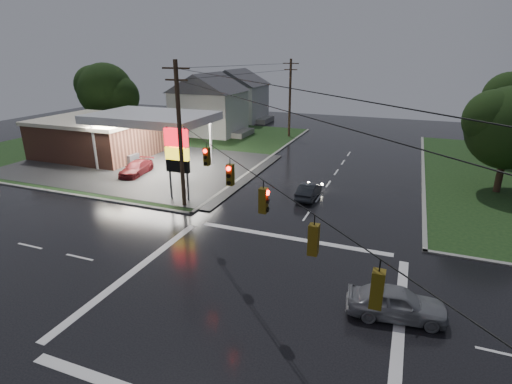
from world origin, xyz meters
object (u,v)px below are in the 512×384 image
(utility_pole_nw, at_px, (180,134))
(tree_ne_near, at_px, (512,128))
(tree_nw_behind, at_px, (106,91))
(car_crossing, at_px, (396,303))
(utility_pole_n, at_px, (290,97))
(house_near, at_px, (209,103))
(house_far, at_px, (237,94))
(pylon_sign, at_px, (177,152))
(gas_station, at_px, (106,135))
(car_north, at_px, (309,191))
(car_pump, at_px, (136,168))

(utility_pole_nw, xyz_separation_m, tree_ne_near, (23.64, 12.49, -0.16))
(utility_pole_nw, xyz_separation_m, tree_nw_behind, (-24.34, 20.49, 0.46))
(tree_ne_near, height_order, car_crossing, tree_ne_near)
(utility_pole_n, bearing_deg, house_near, -170.09)
(house_near, distance_m, house_far, 12.04)
(pylon_sign, bearing_deg, tree_nw_behind, 140.13)
(gas_station, distance_m, utility_pole_nw, 19.38)
(gas_station, distance_m, house_far, 28.61)
(pylon_sign, height_order, tree_nw_behind, tree_nw_behind)
(car_north, relative_size, car_crossing, 0.87)
(house_near, relative_size, house_far, 1.00)
(car_pump, bearing_deg, house_far, 89.46)
(tree_nw_behind, bearing_deg, gas_station, -51.58)
(tree_ne_near, bearing_deg, tree_nw_behind, 170.53)
(gas_station, distance_m, car_pump, 9.00)
(utility_pole_n, relative_size, car_north, 2.71)
(utility_pole_n, relative_size, house_far, 0.95)
(house_far, bearing_deg, utility_pole_n, -38.77)
(utility_pole_n, bearing_deg, tree_ne_near, -34.10)
(tree_nw_behind, distance_m, car_north, 36.80)
(tree_nw_behind, height_order, car_crossing, tree_nw_behind)
(pylon_sign, bearing_deg, gas_station, 148.78)
(tree_nw_behind, height_order, car_north, tree_nw_behind)
(pylon_sign, height_order, house_far, house_far)
(utility_pole_nw, bearing_deg, gas_station, 147.77)
(house_near, bearing_deg, house_far, 94.76)
(house_near, bearing_deg, car_pump, -82.52)
(house_near, height_order, car_north, house_near)
(pylon_sign, relative_size, house_far, 0.54)
(pylon_sign, height_order, car_north, pylon_sign)
(utility_pole_nw, bearing_deg, car_pump, 147.45)
(utility_pole_nw, relative_size, car_pump, 2.41)
(pylon_sign, xyz_separation_m, tree_ne_near, (24.64, 11.49, 1.55))
(pylon_sign, relative_size, house_near, 0.54)
(pylon_sign, relative_size, utility_pole_nw, 0.55)
(gas_station, bearing_deg, car_crossing, -30.07)
(pylon_sign, distance_m, utility_pole_nw, 2.22)
(tree_nw_behind, relative_size, tree_ne_near, 1.11)
(house_far, xyz_separation_m, car_north, (21.15, -33.24, -3.77))
(tree_nw_behind, bearing_deg, utility_pole_nw, -40.10)
(utility_pole_n, distance_m, car_crossing, 40.77)
(tree_ne_near, bearing_deg, utility_pole_n, 145.90)
(tree_ne_near, relative_size, car_pump, 1.97)
(car_crossing, bearing_deg, house_near, 30.90)
(car_pump, bearing_deg, utility_pole_nw, -39.59)
(utility_pole_nw, height_order, tree_nw_behind, utility_pole_nw)
(house_near, relative_size, tree_ne_near, 1.23)
(tree_nw_behind, bearing_deg, pylon_sign, -39.87)
(utility_pole_nw, xyz_separation_m, house_near, (-11.45, 26.50, -1.32))
(house_far, height_order, tree_ne_near, tree_ne_near)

